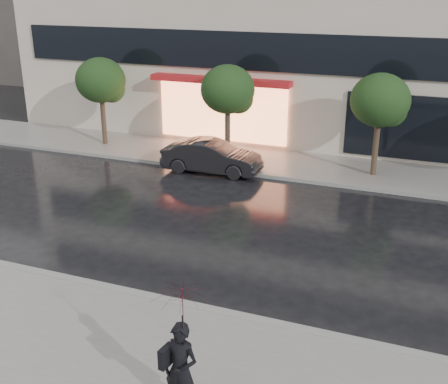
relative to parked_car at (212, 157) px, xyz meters
The scene contains 10 objects.
ground 8.85m from the parked_car, 70.11° to the right, with size 120.00×120.00×0.00m, color black.
sidewalk_near 11.95m from the parked_car, 75.42° to the right, with size 60.00×4.50×0.12m, color slate.
sidewalk_far 3.63m from the parked_car, 33.00° to the left, with size 60.00×3.50×0.12m, color slate.
curb_near 9.79m from the parked_car, 72.10° to the right, with size 60.00×0.25×0.14m, color gray.
curb_far 3.06m from the parked_car, ahead, with size 60.00×0.25×0.14m, color gray.
tree_far_west 6.59m from the parked_car, 163.75° to the left, with size 2.20×2.20×3.99m.
tree_mid_west 2.86m from the parked_car, 87.89° to the left, with size 2.20×2.20×3.99m.
tree_mid_east 6.71m from the parked_car, 15.93° to the left, with size 2.20×2.20×3.99m.
parked_car is the anchor object (origin of this frame).
pedestrian_with_umbrella 13.35m from the parked_car, 69.50° to the right, with size 1.12×1.14×2.47m.
Camera 1 is at (5.12, -11.10, 7.11)m, focal length 45.00 mm.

